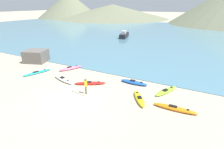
{
  "coord_description": "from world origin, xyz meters",
  "views": [
    {
      "loc": [
        9.72,
        -10.36,
        8.12
      ],
      "look_at": [
        0.91,
        6.31,
        0.5
      ],
      "focal_mm": 28.0,
      "sensor_mm": 36.0,
      "label": 1
    }
  ],
  "objects_px": {
    "kayak_on_sand_4": "(134,82)",
    "kayak_on_sand_5": "(175,108)",
    "loose_paddle": "(78,94)",
    "shoreline_rock": "(36,56)",
    "person_near_foreground": "(86,85)",
    "kayak_on_sand_0": "(90,83)",
    "kayak_on_sand_3": "(37,72)",
    "kayak_on_sand_6": "(63,79)",
    "moored_boat_2": "(124,35)",
    "kayak_on_sand_2": "(70,68)",
    "kayak_on_sand_1": "(166,91)",
    "kayak_on_sand_7": "(139,98)"
  },
  "relations": [
    {
      "from": "kayak_on_sand_1",
      "to": "loose_paddle",
      "type": "distance_m",
      "value": 8.68
    },
    {
      "from": "kayak_on_sand_5",
      "to": "kayak_on_sand_3",
      "type": "bearing_deg",
      "value": 178.48
    },
    {
      "from": "kayak_on_sand_2",
      "to": "moored_boat_2",
      "type": "bearing_deg",
      "value": 97.92
    },
    {
      "from": "kayak_on_sand_4",
      "to": "loose_paddle",
      "type": "relative_size",
      "value": 1.11
    },
    {
      "from": "kayak_on_sand_1",
      "to": "moored_boat_2",
      "type": "xyz_separation_m",
      "value": [
        -16.17,
        25.8,
        0.56
      ]
    },
    {
      "from": "kayak_on_sand_5",
      "to": "kayak_on_sand_2",
      "type": "bearing_deg",
      "value": 165.94
    },
    {
      "from": "kayak_on_sand_6",
      "to": "kayak_on_sand_7",
      "type": "bearing_deg",
      "value": -0.42
    },
    {
      "from": "kayak_on_sand_3",
      "to": "kayak_on_sand_5",
      "type": "relative_size",
      "value": 1.0
    },
    {
      "from": "kayak_on_sand_0",
      "to": "kayak_on_sand_7",
      "type": "height_order",
      "value": "kayak_on_sand_7"
    },
    {
      "from": "person_near_foreground",
      "to": "kayak_on_sand_6",
      "type": "bearing_deg",
      "value": 161.96
    },
    {
      "from": "person_near_foreground",
      "to": "moored_boat_2",
      "type": "distance_m",
      "value": 31.26
    },
    {
      "from": "kayak_on_sand_3",
      "to": "kayak_on_sand_2",
      "type": "bearing_deg",
      "value": 47.71
    },
    {
      "from": "kayak_on_sand_6",
      "to": "loose_paddle",
      "type": "xyz_separation_m",
      "value": [
        3.46,
        -1.71,
        -0.15
      ]
    },
    {
      "from": "kayak_on_sand_3",
      "to": "loose_paddle",
      "type": "xyz_separation_m",
      "value": [
        7.94,
        -1.9,
        -0.11
      ]
    },
    {
      "from": "kayak_on_sand_6",
      "to": "moored_boat_2",
      "type": "bearing_deg",
      "value": 100.37
    },
    {
      "from": "kayak_on_sand_4",
      "to": "kayak_on_sand_5",
      "type": "distance_m",
      "value": 5.83
    },
    {
      "from": "shoreline_rock",
      "to": "moored_boat_2",
      "type": "bearing_deg",
      "value": 82.51
    },
    {
      "from": "loose_paddle",
      "to": "shoreline_rock",
      "type": "height_order",
      "value": "shoreline_rock"
    },
    {
      "from": "kayak_on_sand_0",
      "to": "shoreline_rock",
      "type": "relative_size",
      "value": 1.07
    },
    {
      "from": "kayak_on_sand_2",
      "to": "kayak_on_sand_5",
      "type": "height_order",
      "value": "kayak_on_sand_2"
    },
    {
      "from": "kayak_on_sand_6",
      "to": "person_near_foreground",
      "type": "relative_size",
      "value": 2.11
    },
    {
      "from": "kayak_on_sand_6",
      "to": "person_near_foreground",
      "type": "bearing_deg",
      "value": -18.04
    },
    {
      "from": "kayak_on_sand_6",
      "to": "kayak_on_sand_7",
      "type": "relative_size",
      "value": 1.2
    },
    {
      "from": "kayak_on_sand_2",
      "to": "kayak_on_sand_6",
      "type": "relative_size",
      "value": 0.89
    },
    {
      "from": "kayak_on_sand_2",
      "to": "shoreline_rock",
      "type": "relative_size",
      "value": 1.01
    },
    {
      "from": "kayak_on_sand_3",
      "to": "kayak_on_sand_5",
      "type": "height_order",
      "value": "kayak_on_sand_5"
    },
    {
      "from": "kayak_on_sand_2",
      "to": "kayak_on_sand_4",
      "type": "xyz_separation_m",
      "value": [
        9.13,
        -0.27,
        -0.0
      ]
    },
    {
      "from": "kayak_on_sand_0",
      "to": "kayak_on_sand_1",
      "type": "distance_m",
      "value": 7.97
    },
    {
      "from": "kayak_on_sand_4",
      "to": "kayak_on_sand_5",
      "type": "bearing_deg",
      "value": -33.64
    },
    {
      "from": "person_near_foreground",
      "to": "kayak_on_sand_4",
      "type": "bearing_deg",
      "value": 53.11
    },
    {
      "from": "kayak_on_sand_6",
      "to": "shoreline_rock",
      "type": "xyz_separation_m",
      "value": [
        -8.49,
        3.54,
        0.71
      ]
    },
    {
      "from": "kayak_on_sand_0",
      "to": "kayak_on_sand_2",
      "type": "relative_size",
      "value": 1.05
    },
    {
      "from": "kayak_on_sand_5",
      "to": "loose_paddle",
      "type": "height_order",
      "value": "kayak_on_sand_5"
    },
    {
      "from": "kayak_on_sand_0",
      "to": "kayak_on_sand_6",
      "type": "distance_m",
      "value": 3.31
    },
    {
      "from": "kayak_on_sand_1",
      "to": "kayak_on_sand_7",
      "type": "height_order",
      "value": "kayak_on_sand_7"
    },
    {
      "from": "kayak_on_sand_4",
      "to": "loose_paddle",
      "type": "height_order",
      "value": "kayak_on_sand_4"
    },
    {
      "from": "kayak_on_sand_2",
      "to": "shoreline_rock",
      "type": "xyz_separation_m",
      "value": [
        -6.78,
        0.29,
        0.7
      ]
    },
    {
      "from": "kayak_on_sand_0",
      "to": "moored_boat_2",
      "type": "relative_size",
      "value": 0.54
    },
    {
      "from": "shoreline_rock",
      "to": "person_near_foreground",
      "type": "bearing_deg",
      "value": -21.14
    },
    {
      "from": "kayak_on_sand_4",
      "to": "kayak_on_sand_5",
      "type": "relative_size",
      "value": 0.86
    },
    {
      "from": "loose_paddle",
      "to": "kayak_on_sand_2",
      "type": "bearing_deg",
      "value": 136.19
    },
    {
      "from": "kayak_on_sand_7",
      "to": "kayak_on_sand_4",
      "type": "bearing_deg",
      "value": 119.21
    },
    {
      "from": "kayak_on_sand_3",
      "to": "shoreline_rock",
      "type": "height_order",
      "value": "shoreline_rock"
    },
    {
      "from": "kayak_on_sand_1",
      "to": "moored_boat_2",
      "type": "bearing_deg",
      "value": 122.08
    },
    {
      "from": "loose_paddle",
      "to": "shoreline_rock",
      "type": "bearing_deg",
      "value": 156.3
    },
    {
      "from": "kayak_on_sand_0",
      "to": "shoreline_rock",
      "type": "height_order",
      "value": "shoreline_rock"
    },
    {
      "from": "kayak_on_sand_1",
      "to": "kayak_on_sand_2",
      "type": "xyz_separation_m",
      "value": [
        -12.66,
        0.58,
        0.05
      ]
    },
    {
      "from": "kayak_on_sand_3",
      "to": "kayak_on_sand_4",
      "type": "height_order",
      "value": "kayak_on_sand_4"
    },
    {
      "from": "loose_paddle",
      "to": "kayak_on_sand_0",
      "type": "bearing_deg",
      "value": 95.01
    },
    {
      "from": "kayak_on_sand_0",
      "to": "kayak_on_sand_4",
      "type": "height_order",
      "value": "kayak_on_sand_4"
    }
  ]
}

